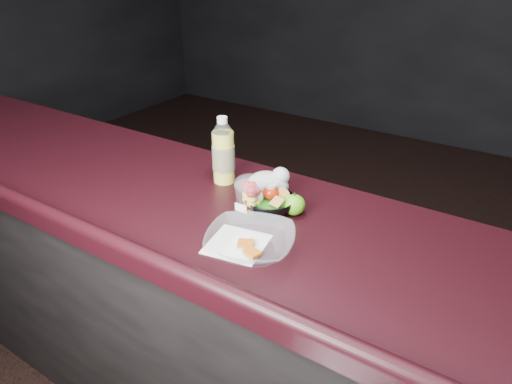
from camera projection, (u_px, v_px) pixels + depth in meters
counter at (243, 330)px, 1.70m from camera, size 4.06×0.71×1.02m
lemonade_bottle at (223, 155)px, 1.62m from camera, size 0.08×0.08×0.24m
fruit_cup at (249, 195)px, 1.42m from camera, size 0.10×0.10×0.14m
green_apple at (294, 205)px, 1.44m from camera, size 0.07×0.07×0.08m
plastic_bag at (270, 183)px, 1.54m from camera, size 0.15×0.12×0.11m
snack_bowl at (270, 203)px, 1.46m from camera, size 0.21×0.21×0.09m
takeout_bowl at (250, 243)px, 1.26m from camera, size 0.32×0.32×0.06m
paper_napkin at (237, 244)px, 1.30m from camera, size 0.19×0.19×0.00m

